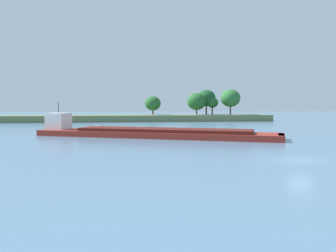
# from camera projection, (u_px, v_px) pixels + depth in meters

# --- Properties ---
(ground_plane) EXTENTS (400.00, 400.00, 0.00)m
(ground_plane) POSITION_uv_depth(u_px,v_px,m) (300.00, 160.00, 33.87)
(ground_plane) COLOR slate
(treeline_island) EXTENTS (87.29, 11.28, 9.74)m
(treeline_island) POSITION_uv_depth(u_px,v_px,m) (148.00, 113.00, 107.98)
(treeline_island) COLOR #66754C
(treeline_island) RESTS_ON ground
(cargo_barge) EXTENTS (38.48, 21.30, 5.53)m
(cargo_barge) POSITION_uv_depth(u_px,v_px,m) (148.00, 132.00, 56.87)
(cargo_barge) COLOR maroon
(cargo_barge) RESTS_ON ground
(fishing_skiff) EXTENTS (5.16, 5.21, 1.03)m
(fishing_skiff) POSITION_uv_depth(u_px,v_px,m) (96.00, 129.00, 69.83)
(fishing_skiff) COLOR #19472D
(fishing_skiff) RESTS_ON ground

